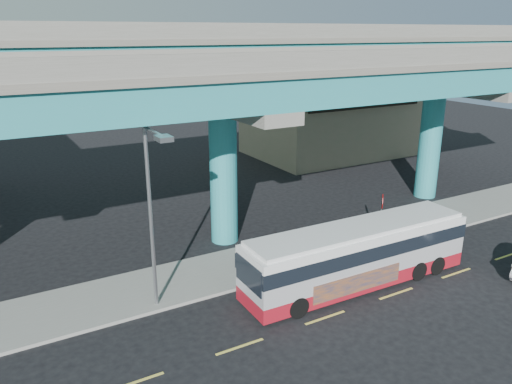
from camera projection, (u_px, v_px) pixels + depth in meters
ground at (321, 314)px, 20.84m from camera, size 120.00×120.00×0.00m
sidewalk at (255, 262)px, 25.35m from camera, size 70.00×4.00×0.15m
lane_markings at (325, 318)px, 20.59m from camera, size 58.00×0.12×0.01m
viaduct at (221, 75)px, 25.54m from camera, size 52.00×12.40×11.70m
building_beige at (329, 117)px, 47.25m from camera, size 14.00×10.23×7.00m
transit_bus at (358, 253)px, 22.86m from camera, size 11.43×2.65×2.92m
street_lamp at (154, 194)px, 19.34m from camera, size 0.50×2.55×7.85m
stop_sign at (382, 207)px, 27.00m from camera, size 0.59×0.64×2.79m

